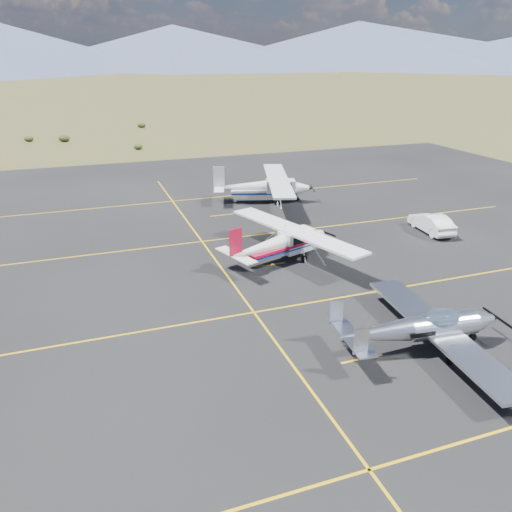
{
  "coord_description": "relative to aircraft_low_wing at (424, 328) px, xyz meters",
  "views": [
    {
      "loc": [
        -13.4,
        -19.15,
        12.17
      ],
      "look_at": [
        -4.66,
        5.47,
        1.6
      ],
      "focal_mm": 35.0,
      "sensor_mm": 36.0,
      "label": 1
    }
  ],
  "objects": [
    {
      "name": "ground",
      "position": [
        0.09,
        3.68,
        -1.07
      ],
      "size": [
        1600.0,
        1600.0,
        0.0
      ],
      "primitive_type": "plane",
      "color": "#383D1C",
      "rests_on": "ground"
    },
    {
      "name": "aircraft_cessna",
      "position": [
        -2.03,
        11.59,
        0.2
      ],
      "size": [
        7.75,
        11.19,
        2.86
      ],
      "rotation": [
        0.0,
        0.0,
        0.32
      ],
      "color": "white",
      "rests_on": "apron"
    },
    {
      "name": "aircraft_low_wing",
      "position": [
        0.0,
        0.0,
        0.0
      ],
      "size": [
        7.48,
        10.39,
        2.25
      ],
      "rotation": [
        0.0,
        0.0,
        -0.1
      ],
      "color": "silver",
      "rests_on": "apron"
    },
    {
      "name": "sedan",
      "position": [
        10.5,
        13.02,
        -0.37
      ],
      "size": [
        1.88,
        4.36,
        1.4
      ],
      "primitive_type": "imported",
      "rotation": [
        0.0,
        0.0,
        3.05
      ],
      "color": "white",
      "rests_on": "apron"
    },
    {
      "name": "aircraft_plain",
      "position": [
        1.67,
        24.7,
        0.35
      ],
      "size": [
        8.55,
        12.56,
        3.21
      ],
      "rotation": [
        0.0,
        0.0,
        -0.3
      ],
      "color": "silver",
      "rests_on": "apron"
    },
    {
      "name": "apron",
      "position": [
        0.09,
        10.68,
        -1.07
      ],
      "size": [
        72.0,
        72.0,
        0.02
      ],
      "primitive_type": "cube",
      "color": "black",
      "rests_on": "ground"
    }
  ]
}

